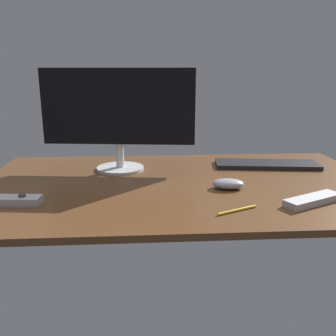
{
  "coord_description": "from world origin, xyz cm",
  "views": [
    {
      "loc": [
        -12.55,
        -121.02,
        39.41
      ],
      "look_at": [
        -4.88,
        -3.25,
        8.0
      ],
      "focal_mm": 38.96,
      "sensor_mm": 36.0,
      "label": 1
    }
  ],
  "objects_px": {
    "tv_remote": "(313,200)",
    "monitor": "(118,112)",
    "media_remote": "(11,200)",
    "pen": "(237,210)",
    "keyboard": "(267,164)",
    "computer_mouse": "(228,184)"
  },
  "relations": [
    {
      "from": "pen",
      "to": "keyboard",
      "type": "bearing_deg",
      "value": 37.94
    },
    {
      "from": "computer_mouse",
      "to": "monitor",
      "type": "bearing_deg",
      "value": 151.86
    },
    {
      "from": "computer_mouse",
      "to": "tv_remote",
      "type": "xyz_separation_m",
      "value": [
        0.22,
        -0.15,
        -0.01
      ]
    },
    {
      "from": "computer_mouse",
      "to": "media_remote",
      "type": "xyz_separation_m",
      "value": [
        -0.66,
        -0.11,
        -0.0
      ]
    },
    {
      "from": "tv_remote",
      "to": "monitor",
      "type": "bearing_deg",
      "value": 118.31
    },
    {
      "from": "monitor",
      "to": "media_remote",
      "type": "bearing_deg",
      "value": -121.9
    },
    {
      "from": "media_remote",
      "to": "pen",
      "type": "height_order",
      "value": "media_remote"
    },
    {
      "from": "computer_mouse",
      "to": "tv_remote",
      "type": "distance_m",
      "value": 0.27
    },
    {
      "from": "monitor",
      "to": "keyboard",
      "type": "xyz_separation_m",
      "value": [
        0.59,
        0.01,
        -0.22
      ]
    },
    {
      "from": "media_remote",
      "to": "pen",
      "type": "xyz_separation_m",
      "value": [
        0.64,
        -0.1,
        -0.01
      ]
    },
    {
      "from": "computer_mouse",
      "to": "media_remote",
      "type": "relative_size",
      "value": 0.59
    },
    {
      "from": "computer_mouse",
      "to": "media_remote",
      "type": "height_order",
      "value": "media_remote"
    },
    {
      "from": "pen",
      "to": "tv_remote",
      "type": "bearing_deg",
      "value": -13.83
    },
    {
      "from": "keyboard",
      "to": "media_remote",
      "type": "relative_size",
      "value": 2.3
    },
    {
      "from": "media_remote",
      "to": "pen",
      "type": "bearing_deg",
      "value": -4.17
    },
    {
      "from": "computer_mouse",
      "to": "media_remote",
      "type": "bearing_deg",
      "value": -163.57
    },
    {
      "from": "computer_mouse",
      "to": "tv_remote",
      "type": "height_order",
      "value": "computer_mouse"
    },
    {
      "from": "computer_mouse",
      "to": "pen",
      "type": "distance_m",
      "value": 0.2
    },
    {
      "from": "computer_mouse",
      "to": "pen",
      "type": "xyz_separation_m",
      "value": [
        -0.02,
        -0.2,
        -0.01
      ]
    },
    {
      "from": "keyboard",
      "to": "computer_mouse",
      "type": "bearing_deg",
      "value": -121.91
    },
    {
      "from": "tv_remote",
      "to": "pen",
      "type": "relative_size",
      "value": 1.49
    },
    {
      "from": "keyboard",
      "to": "monitor",
      "type": "bearing_deg",
      "value": -171.95
    }
  ]
}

